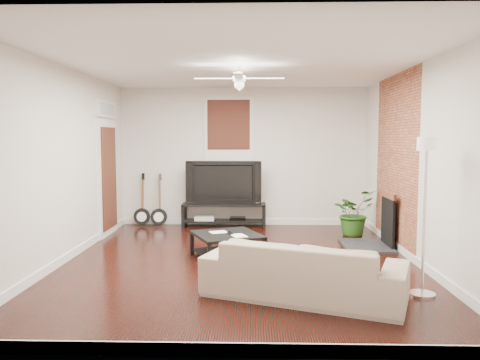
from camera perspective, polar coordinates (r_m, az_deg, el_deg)
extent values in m
cube|color=black|center=(6.95, -0.09, -9.78)|extent=(5.00, 6.00, 0.01)
cube|color=white|center=(6.80, -0.09, 13.69)|extent=(5.00, 6.00, 0.01)
cube|color=silver|center=(9.72, 0.42, 2.80)|extent=(5.00, 0.01, 2.80)
cube|color=silver|center=(3.74, -1.41, -0.72)|extent=(5.00, 0.01, 2.80)
cube|color=silver|center=(7.24, -20.28, 1.74)|extent=(0.01, 6.00, 2.80)
cube|color=silver|center=(7.11, 20.49, 1.68)|extent=(0.01, 6.00, 2.80)
cube|color=brown|center=(8.06, 18.11, 2.10)|extent=(0.02, 2.20, 2.80)
cube|color=black|center=(8.08, 15.97, -4.55)|extent=(0.80, 1.10, 0.92)
cube|color=black|center=(9.70, -1.37, 6.05)|extent=(1.00, 0.06, 1.30)
cube|color=white|center=(9.03, -15.54, 1.50)|extent=(0.08, 1.00, 2.50)
cube|color=black|center=(9.64, -1.93, -4.19)|extent=(1.68, 0.45, 0.47)
imported|color=black|center=(9.57, -1.94, -0.24)|extent=(1.50, 0.20, 0.86)
cube|color=black|center=(7.09, -1.55, -7.93)|extent=(1.17, 1.17, 0.37)
imported|color=tan|center=(5.42, 7.61, -10.56)|extent=(2.37, 1.60, 0.64)
imported|color=#255919|center=(8.99, 13.46, -3.78)|extent=(1.00, 0.97, 0.84)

